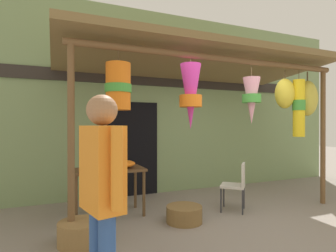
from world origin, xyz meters
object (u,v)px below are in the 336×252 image
(wicker_basket_by_table, at_px, (80,233))
(vendor_in_orange, at_px, (102,187))
(display_table, at_px, (109,175))
(flower_heap_on_table, at_px, (115,164))
(folding_chair, at_px, (237,182))
(wicker_basket_spare, at_px, (184,214))

(wicker_basket_by_table, distance_m, vendor_in_orange, 1.75)
(display_table, xyz_separation_m, flower_heap_on_table, (0.09, -0.05, 0.18))
(flower_heap_on_table, xyz_separation_m, vendor_in_orange, (-0.60, -2.41, 0.18))
(display_table, relative_size, folding_chair, 1.39)
(folding_chair, xyz_separation_m, wicker_basket_by_table, (-2.66, -0.32, -0.36))
(display_table, bearing_deg, wicker_basket_by_table, -119.22)
(display_table, distance_m, vendor_in_orange, 2.54)
(display_table, relative_size, wicker_basket_spare, 2.09)
(wicker_basket_spare, distance_m, vendor_in_orange, 2.46)
(wicker_basket_by_table, relative_size, vendor_in_orange, 0.32)
(display_table, distance_m, folding_chair, 2.23)
(display_table, xyz_separation_m, vendor_in_orange, (-0.51, -2.47, 0.35))
(wicker_basket_by_table, bearing_deg, flower_heap_on_table, 55.25)
(folding_chair, xyz_separation_m, vendor_in_orange, (-2.63, -1.83, 0.53))
(folding_chair, distance_m, wicker_basket_by_table, 2.70)
(vendor_in_orange, bearing_deg, wicker_basket_by_table, 91.08)
(flower_heap_on_table, xyz_separation_m, folding_chair, (2.03, -0.58, -0.36))
(vendor_in_orange, bearing_deg, folding_chair, 34.84)
(display_table, relative_size, wicker_basket_by_table, 2.11)
(wicker_basket_spare, relative_size, vendor_in_orange, 0.32)
(folding_chair, bearing_deg, vendor_in_orange, -145.16)
(flower_heap_on_table, distance_m, folding_chair, 2.14)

